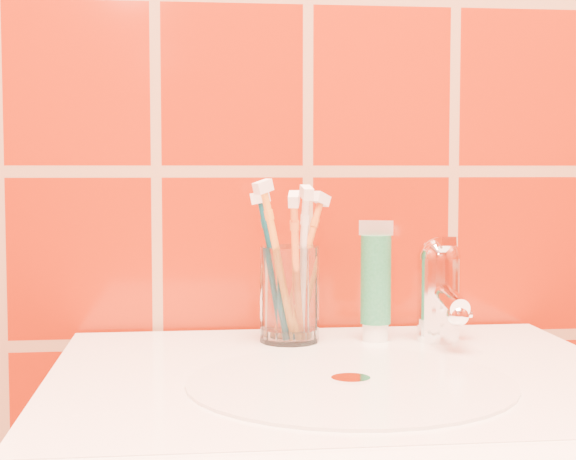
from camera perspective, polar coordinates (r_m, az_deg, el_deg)
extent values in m
cube|color=#991D06|center=(1.11, 1.24, 14.65)|extent=(2.20, 0.02, 2.50)
cube|color=white|center=(0.88, 3.44, -14.15)|extent=(0.56, 0.46, 0.16)
cylinder|color=silver|center=(0.81, 4.08, -9.75)|extent=(0.30, 0.30, 0.00)
cylinder|color=white|center=(0.81, 4.08, -9.61)|extent=(0.04, 0.04, 0.00)
cylinder|color=white|center=(0.99, 0.10, -4.17)|extent=(0.09, 0.09, 0.11)
cylinder|color=white|center=(1.01, 5.67, -6.58)|extent=(0.03, 0.03, 0.02)
cylinder|color=#18673F|center=(1.00, 5.70, -3.19)|extent=(0.03, 0.03, 0.10)
cube|color=beige|center=(1.00, 5.72, 0.14)|extent=(0.04, 0.00, 0.02)
cylinder|color=white|center=(1.01, 9.70, -4.45)|extent=(0.05, 0.05, 0.09)
sphere|color=white|center=(1.01, 9.73, -1.78)|extent=(0.05, 0.05, 0.05)
cylinder|color=white|center=(0.98, 10.33, -4.34)|extent=(0.02, 0.09, 0.03)
cube|color=white|center=(0.99, 9.94, -0.81)|extent=(0.02, 0.06, 0.01)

